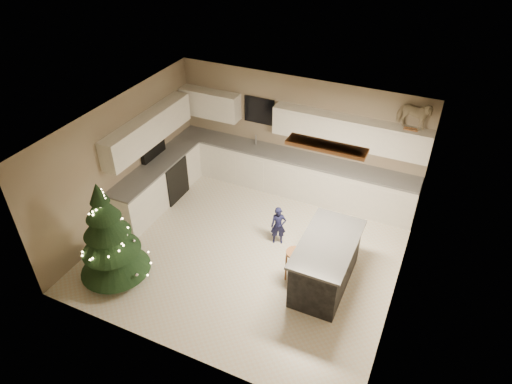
% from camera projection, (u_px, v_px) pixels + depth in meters
% --- Properties ---
extents(ground_plane, '(5.50, 5.50, 0.00)m').
position_uv_depth(ground_plane, '(248.00, 250.00, 8.80)').
color(ground_plane, silver).
extents(room_shell, '(5.52, 5.02, 2.61)m').
position_uv_depth(room_shell, '(249.00, 174.00, 7.78)').
color(room_shell, gray).
rests_on(room_shell, ground_plane).
extents(cabinetry, '(5.50, 3.20, 2.00)m').
position_uv_depth(cabinetry, '(243.00, 165.00, 9.89)').
color(cabinetry, white).
rests_on(cabinetry, ground_plane).
extents(island, '(0.90, 1.70, 0.95)m').
position_uv_depth(island, '(326.00, 263.00, 7.83)').
color(island, black).
rests_on(island, ground_plane).
extents(bar_stool, '(0.32, 0.32, 0.62)m').
position_uv_depth(bar_stool, '(295.00, 258.00, 7.94)').
color(bar_stool, '#945C31').
rests_on(bar_stool, ground_plane).
extents(christmas_tree, '(1.27, 1.22, 2.02)m').
position_uv_depth(christmas_tree, '(110.00, 241.00, 7.76)').
color(christmas_tree, '#3F2816').
rests_on(christmas_tree, ground_plane).
extents(toddler, '(0.35, 0.30, 0.81)m').
position_uv_depth(toddler, '(278.00, 226.00, 8.76)').
color(toddler, black).
rests_on(toddler, ground_plane).
extents(rocking_horse, '(0.71, 0.41, 0.59)m').
position_uv_depth(rocking_horse, '(414.00, 115.00, 8.40)').
color(rocking_horse, '#945C31').
rests_on(rocking_horse, cabinetry).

